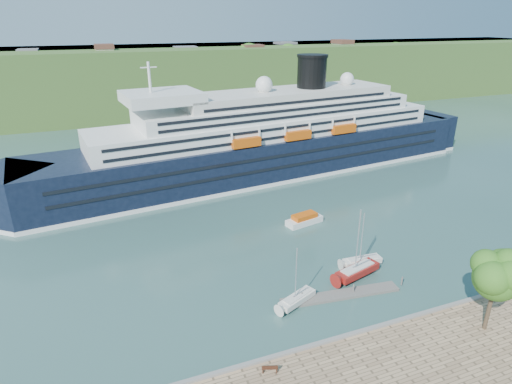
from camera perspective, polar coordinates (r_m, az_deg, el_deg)
The scene contains 11 objects.
ground at distance 54.67m, azimuth 15.61°, elevation -17.70°, with size 400.00×400.00×0.00m, color #294943.
far_hillside at distance 180.90m, azimuth -12.73°, elevation 14.54°, with size 400.00×50.00×24.00m, color #375B24.
quay_coping at distance 53.84m, azimuth 15.87°, elevation -16.87°, with size 220.00×0.50×0.30m, color slate.
cruise_ship at distance 98.19m, azimuth 1.05°, elevation 9.85°, with size 119.49×17.40×26.83m, color black, non-canonical shape.
park_bench at distance 46.76m, azimuth 1.84°, elevation -22.35°, with size 1.69×0.69×1.09m, color #422112, non-canonical shape.
promenade_tree at distance 55.36m, azimuth 29.17°, elevation -11.11°, with size 6.69×6.69×11.08m, color #2A671B, non-canonical shape.
floating_pontoon at distance 59.58m, azimuth 11.21°, elevation -13.29°, with size 16.41×2.01×0.36m, color slate, non-canonical shape.
sailboat_white_near at distance 55.12m, azimuth 5.63°, elevation -11.29°, with size 6.25×1.73×8.07m, color silver, non-canonical shape.
sailboat_red at distance 61.38m, azimuth 13.69°, elevation -6.95°, with size 7.92×2.20×10.23m, color maroon, non-canonical shape.
sailboat_white_far at distance 64.67m, azimuth 14.24°, elevation -6.37°, with size 6.48×1.80×8.36m, color silver, non-canonical shape.
tender_launch at distance 77.28m, azimuth 6.47°, elevation -3.57°, with size 6.98×2.39×1.93m, color #C64D0B, non-canonical shape.
Camera 1 is at (-27.65, -32.38, 34.30)m, focal length 30.00 mm.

